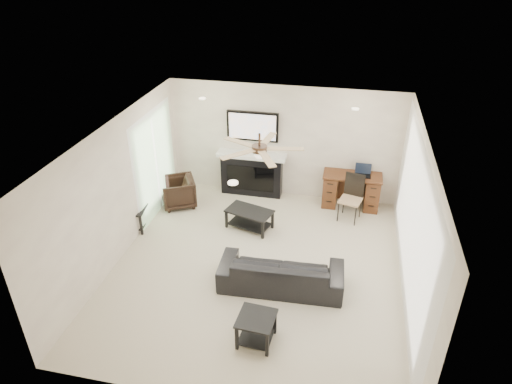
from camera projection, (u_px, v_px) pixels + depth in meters
room_shell at (270, 183)px, 7.28m from camera, size 5.50×5.54×2.52m
sofa at (281, 272)px, 7.51m from camera, size 2.07×0.89×0.60m
armchair at (178, 192)px, 9.81m from camera, size 0.93×0.93×0.64m
coffee_table at (249, 219)px, 9.08m from camera, size 1.01×0.74×0.40m
end_table_near at (256, 329)px, 6.50m from camera, size 0.56×0.56×0.45m
end_table_left at (134, 219)px, 9.06m from camera, size 0.57×0.57×0.45m
fireplace_unit at (251, 155)px, 9.93m from camera, size 1.52×0.34×1.91m
desk at (351, 190)px, 9.74m from camera, size 1.22×0.56×0.76m
desk_chair at (351, 199)px, 9.22m from camera, size 0.52×0.53×0.97m
laptop at (363, 171)px, 9.45m from camera, size 0.33×0.24×0.23m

